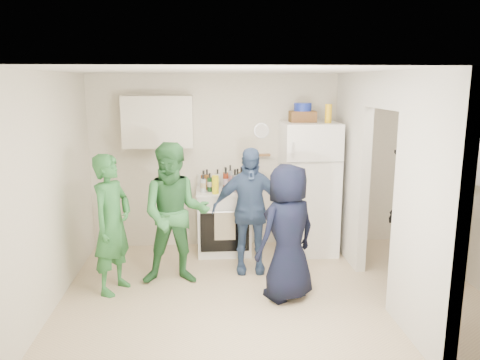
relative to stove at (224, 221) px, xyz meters
name	(u,v)px	position (x,y,z in m)	size (l,w,h in m)	color
floor	(273,292)	(0.51, -1.37, -0.45)	(4.80, 4.80, 0.00)	#CDB990
wall_back	(258,161)	(0.51, 0.33, 0.80)	(4.80, 4.80, 0.00)	silver
wall_front	(309,237)	(0.51, -3.07, 0.80)	(4.80, 4.80, 0.00)	silver
wall_left	(52,191)	(-1.89, -1.37, 0.80)	(3.40, 3.40, 0.00)	silver
ceiling	(277,71)	(0.51, -1.37, 2.05)	(4.80, 4.80, 0.00)	white
partition_pier_back	(351,168)	(1.71, -0.27, 0.80)	(0.12, 1.20, 2.50)	silver
partition_pier_front	(426,212)	(1.71, -2.47, 0.80)	(0.12, 1.20, 2.50)	silver
partition_header	(387,90)	(1.71, -1.37, 1.85)	(0.12, 1.00, 0.40)	silver
stove	(224,221)	(0.00, 0.00, 0.00)	(0.76, 0.63, 0.91)	white
upper_cabinet	(158,122)	(-0.89, 0.15, 1.40)	(0.95, 0.34, 0.70)	silver
fridge	(308,188)	(1.19, -0.03, 0.47)	(0.76, 0.74, 1.84)	white
wicker_basket	(302,117)	(1.09, 0.02, 1.46)	(0.35, 0.25, 0.15)	brown
blue_bowl	(303,107)	(1.09, 0.02, 1.59)	(0.24, 0.24, 0.11)	#162999
yellow_cup_stack_top	(328,113)	(1.41, -0.13, 1.51)	(0.09, 0.09, 0.25)	yellow
wall_clock	(261,131)	(0.56, 0.31, 1.25)	(0.22, 0.22, 0.03)	white
spice_shelf	(258,155)	(0.51, 0.28, 0.90)	(0.35, 0.08, 0.03)	olive
nook_window	(475,146)	(2.89, -1.17, 1.20)	(0.03, 0.70, 0.80)	black
nook_window_frame	(474,146)	(2.88, -1.17, 1.20)	(0.04, 0.76, 0.86)	white
nook_valance	(475,116)	(2.85, -1.17, 1.55)	(0.04, 0.82, 0.18)	white
yellow_cup_stack_stove	(215,185)	(-0.12, -0.22, 0.58)	(0.09, 0.09, 0.25)	yellow
red_cup	(240,189)	(0.22, -0.20, 0.51)	(0.09, 0.09, 0.12)	red
person_green_left	(112,224)	(-1.32, -1.17, 0.35)	(0.59, 0.39, 1.61)	#317C3A
person_green_center	(175,214)	(-0.61, -1.00, 0.40)	(0.83, 0.65, 1.71)	#337441
person_denim	(249,210)	(0.29, -0.70, 0.35)	(0.94, 0.39, 1.60)	#364576
person_navy	(288,233)	(0.64, -1.51, 0.31)	(0.75, 0.49, 1.53)	black
person_nook	(419,210)	(2.26, -1.21, 0.45)	(1.17, 0.67, 1.82)	black
bottle_a	(204,180)	(-0.28, 0.10, 0.58)	(0.08, 0.08, 0.26)	brown
bottle_b	(210,182)	(-0.19, -0.08, 0.58)	(0.07, 0.07, 0.26)	#143D1C
bottle_c	(218,178)	(-0.08, 0.17, 0.58)	(0.06, 0.06, 0.26)	silver
bottle_d	(226,179)	(0.03, -0.06, 0.62)	(0.08, 0.08, 0.33)	maroon
bottle_e	(230,176)	(0.11, 0.20, 0.61)	(0.06, 0.06, 0.31)	#A5ADB7
bottle_f	(238,179)	(0.20, 0.01, 0.60)	(0.07, 0.07, 0.30)	#153C1A
bottle_g	(241,177)	(0.26, 0.13, 0.60)	(0.07, 0.07, 0.30)	olive
bottle_h	(203,183)	(-0.28, -0.13, 0.58)	(0.08, 0.08, 0.25)	#ACB3B8
bottle_i	(226,178)	(0.03, 0.10, 0.61)	(0.07, 0.07, 0.30)	#613710
bottle_j	(244,182)	(0.28, -0.10, 0.58)	(0.07, 0.07, 0.25)	#284C1A
bottle_k	(207,180)	(-0.23, 0.02, 0.60)	(0.07, 0.07, 0.29)	brown
bottle_l	(235,181)	(0.15, -0.15, 0.61)	(0.07, 0.07, 0.32)	gray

